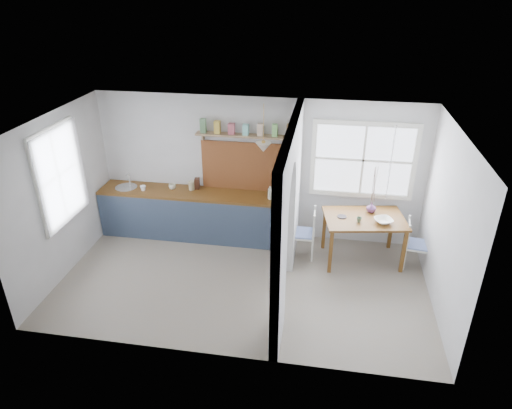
% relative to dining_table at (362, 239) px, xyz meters
% --- Properties ---
extents(floor, '(5.80, 3.20, 0.01)m').
position_rel_dining_table_xyz_m(floor, '(-1.88, -0.98, -0.41)').
color(floor, gray).
rests_on(floor, ground).
extents(ceiling, '(5.80, 3.20, 0.01)m').
position_rel_dining_table_xyz_m(ceiling, '(-1.88, -0.98, 2.19)').
color(ceiling, beige).
rests_on(ceiling, walls).
extents(walls, '(5.81, 3.21, 2.60)m').
position_rel_dining_table_xyz_m(walls, '(-1.88, -0.98, 0.89)').
color(walls, beige).
rests_on(walls, floor).
extents(partition, '(0.12, 3.20, 2.60)m').
position_rel_dining_table_xyz_m(partition, '(-1.18, -0.92, 1.04)').
color(partition, beige).
rests_on(partition, floor).
extents(kitchen_window, '(0.10, 1.16, 1.50)m').
position_rel_dining_table_xyz_m(kitchen_window, '(-4.75, -0.98, 1.24)').
color(kitchen_window, white).
rests_on(kitchen_window, walls).
extents(nook_window, '(1.76, 0.10, 1.30)m').
position_rel_dining_table_xyz_m(nook_window, '(-0.08, 0.58, 1.19)').
color(nook_window, white).
rests_on(nook_window, walls).
extents(counter, '(3.50, 0.60, 0.90)m').
position_rel_dining_table_xyz_m(counter, '(-3.01, 0.35, 0.05)').
color(counter, '#5C3913').
rests_on(counter, floor).
extents(sink, '(0.40, 0.40, 0.02)m').
position_rel_dining_table_xyz_m(sink, '(-4.31, 0.32, 0.48)').
color(sink, silver).
rests_on(sink, counter).
extents(backsplash, '(1.65, 0.03, 0.90)m').
position_rel_dining_table_xyz_m(backsplash, '(-2.09, 0.60, 0.94)').
color(backsplash, brown).
rests_on(backsplash, walls).
extents(shelf, '(1.75, 0.20, 0.21)m').
position_rel_dining_table_xyz_m(shelf, '(-2.09, 0.51, 1.59)').
color(shelf, '#8B6C4D').
rests_on(shelf, walls).
extents(pendant_lamp, '(0.26, 0.26, 0.16)m').
position_rel_dining_table_xyz_m(pendant_lamp, '(-1.73, 0.17, 1.47)').
color(pendant_lamp, beige).
rests_on(pendant_lamp, ceiling).
extents(utensil_rail, '(0.02, 0.50, 0.02)m').
position_rel_dining_table_xyz_m(utensil_rail, '(-1.27, -0.08, 1.04)').
color(utensil_rail, silver).
rests_on(utensil_rail, partition).
extents(dining_table, '(1.43, 1.08, 0.82)m').
position_rel_dining_table_xyz_m(dining_table, '(0.00, 0.00, 0.00)').
color(dining_table, '#5C3913').
rests_on(dining_table, floor).
extents(chair_left, '(0.41, 0.41, 0.89)m').
position_rel_dining_table_xyz_m(chair_left, '(-1.01, -0.03, 0.04)').
color(chair_left, silver).
rests_on(chair_left, floor).
extents(chair_right, '(0.44, 0.44, 0.85)m').
position_rel_dining_table_xyz_m(chair_right, '(0.89, -0.07, 0.02)').
color(chair_right, silver).
rests_on(chair_right, floor).
extents(kettle, '(0.19, 0.16, 0.22)m').
position_rel_dining_table_xyz_m(kettle, '(-1.60, 0.30, 0.60)').
color(kettle, beige).
rests_on(kettle, counter).
extents(mug_a, '(0.12, 0.12, 0.10)m').
position_rel_dining_table_xyz_m(mug_a, '(-3.94, 0.24, 0.54)').
color(mug_a, white).
rests_on(mug_a, counter).
extents(mug_b, '(0.14, 0.14, 0.10)m').
position_rel_dining_table_xyz_m(mug_b, '(-3.44, 0.39, 0.54)').
color(mug_b, '#EAEDCF').
rests_on(mug_b, counter).
extents(knife_block, '(0.11, 0.14, 0.19)m').
position_rel_dining_table_xyz_m(knife_block, '(-3.00, 0.50, 0.59)').
color(knife_block, '#462517').
rests_on(knife_block, counter).
extents(jar, '(0.11, 0.11, 0.17)m').
position_rel_dining_table_xyz_m(jar, '(-3.09, 0.42, 0.58)').
color(jar, tan).
rests_on(jar, counter).
extents(towel_magenta, '(0.02, 0.03, 0.56)m').
position_rel_dining_table_xyz_m(towel_magenta, '(-1.30, 0.00, -0.13)').
color(towel_magenta, '#D41862').
rests_on(towel_magenta, counter).
extents(towel_orange, '(0.02, 0.03, 0.55)m').
position_rel_dining_table_xyz_m(towel_orange, '(-1.30, -0.05, -0.16)').
color(towel_orange, '#C47713').
rests_on(towel_orange, counter).
extents(bowl, '(0.37, 0.37, 0.07)m').
position_rel_dining_table_xyz_m(bowl, '(0.29, -0.13, 0.44)').
color(bowl, white).
rests_on(bowl, dining_table).
extents(table_cup, '(0.11, 0.11, 0.08)m').
position_rel_dining_table_xyz_m(table_cup, '(-0.10, -0.16, 0.45)').
color(table_cup, '#557256').
rests_on(table_cup, dining_table).
extents(plate, '(0.19, 0.19, 0.01)m').
position_rel_dining_table_xyz_m(plate, '(-0.37, -0.04, 0.41)').
color(plate, black).
rests_on(plate, dining_table).
extents(vase, '(0.19, 0.19, 0.17)m').
position_rel_dining_table_xyz_m(vase, '(0.11, 0.22, 0.49)').
color(vase, '#623667').
rests_on(vase, dining_table).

